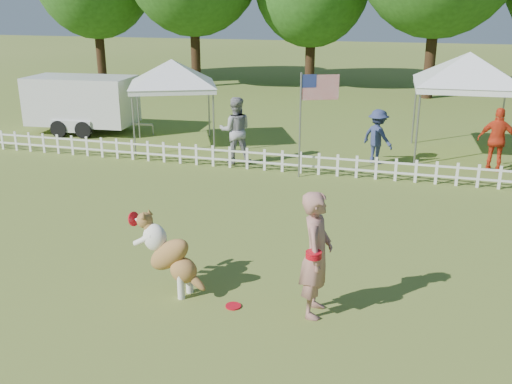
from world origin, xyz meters
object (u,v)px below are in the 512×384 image
dog (170,255)px  spectator_a (235,130)px  handler (316,254)px  canopy_tent_left (173,104)px  flag_pole (300,126)px  cargo_trailer (82,104)px  canopy_tent_right (464,106)px  spectator_c (498,140)px  spectator_b (378,137)px  frisbee_on_turf (233,306)px

dog → spectator_a: (-1.37, 7.56, 0.31)m
handler → canopy_tent_left: canopy_tent_left is taller
canopy_tent_left → flag_pole: flag_pole is taller
handler → cargo_trailer: size_ratio=0.42×
canopy_tent_right → cargo_trailer: size_ratio=0.66×
spectator_c → handler: bearing=77.2°
spectator_a → handler: bearing=97.8°
handler → spectator_b: handler is taller
handler → dog: bearing=88.0°
dog → canopy_tent_left: canopy_tent_left is taller
spectator_c → flag_pole: bearing=30.1°
handler → spectator_a: bearing=24.5°
canopy_tent_right → dog: bearing=-118.3°
handler → spectator_b: bearing=-2.7°
flag_pole → spectator_a: (-2.03, 0.85, -0.42)m
handler → canopy_tent_left: bearing=33.0°
frisbee_on_turf → canopy_tent_left: bearing=118.4°
flag_pole → spectator_b: size_ratio=1.75×
flag_pole → canopy_tent_left: bearing=129.1°
frisbee_on_turf → cargo_trailer: 13.54m
canopy_tent_left → spectator_b: (6.42, -0.43, -0.55)m
handler → spectator_a: (-3.69, 7.58, -0.01)m
spectator_b → spectator_c: bearing=-141.1°
handler → spectator_b: (0.20, 8.64, -0.18)m
cargo_trailer → dog: bearing=-56.8°
spectator_a → spectator_c: 7.14m
canopy_tent_right → flag_pole: canopy_tent_right is taller
dog → spectator_b: spectator_b is taller
handler → dog: 2.34m
spectator_c → frisbee_on_turf: bearing=71.1°
dog → flag_pole: size_ratio=0.47×
frisbee_on_turf → canopy_tent_left: canopy_tent_left is taller
handler → canopy_tent_right: (2.52, 10.18, 0.54)m
cargo_trailer → spectator_a: (6.42, -2.40, -0.04)m
cargo_trailer → canopy_tent_right: bearing=-4.0°
flag_pole → spectator_c: bearing=-2.0°
spectator_a → frisbee_on_turf: bearing=89.5°
flag_pole → dog: bearing=-119.5°
spectator_a → spectator_c: (7.05, 1.16, -0.08)m
canopy_tent_left → canopy_tent_right: canopy_tent_right is taller
frisbee_on_turf → spectator_b: (1.41, 8.81, 0.77)m
handler → spectator_b: size_ratio=1.23×
canopy_tent_right → spectator_a: 6.74m
handler → cargo_trailer: (-10.11, 9.99, 0.04)m
frisbee_on_turf → spectator_b: size_ratio=0.15×
canopy_tent_left → spectator_c: 9.60m
dog → spectator_b: bearing=86.8°
canopy_tent_right → spectator_a: (-6.20, -2.60, -0.55)m
canopy_tent_left → spectator_a: (2.54, -1.48, -0.38)m
frisbee_on_turf → cargo_trailer: cargo_trailer is taller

